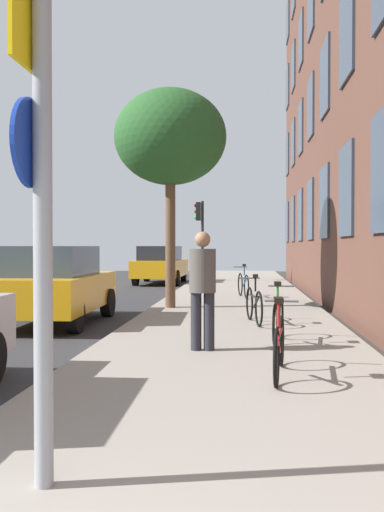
{
  "coord_description": "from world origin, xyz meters",
  "views": [
    {
      "loc": [
        1.28,
        -0.61,
        1.63
      ],
      "look_at": [
        0.18,
        11.52,
        1.41
      ],
      "focal_mm": 39.48,
      "sensor_mm": 36.0,
      "label": 1
    }
  ],
  "objects_px": {
    "bicycle_2": "(254,304)",
    "bicycle_3": "(243,284)",
    "traffic_light": "(200,226)",
    "bicycle_1": "(278,318)",
    "sign_post": "(39,167)",
    "car_1": "(52,284)",
    "tree_near": "(170,138)",
    "pedestrian_0": "(203,283)",
    "car_2": "(161,264)",
    "bicycle_0": "(279,345)"
  },
  "relations": [
    {
      "from": "tree_near",
      "to": "bicycle_2",
      "type": "distance_m",
      "value": 5.03
    },
    {
      "from": "bicycle_0",
      "to": "car_2",
      "type": "xyz_separation_m",
      "value": [
        -3.95,
        17.45,
        0.36
      ]
    },
    {
      "from": "bicycle_3",
      "to": "car_2",
      "type": "distance_m",
      "value": 8.18
    },
    {
      "from": "tree_near",
      "to": "pedestrian_0",
      "type": "distance_m",
      "value": 6.55
    },
    {
      "from": "bicycle_1",
      "to": "car_2",
      "type": "bearing_deg",
      "value": 105.13
    },
    {
      "from": "traffic_light",
      "to": "bicycle_3",
      "type": "bearing_deg",
      "value": -76.57
    },
    {
      "from": "traffic_light",
      "to": "tree_near",
      "type": "bearing_deg",
      "value": -89.54
    },
    {
      "from": "pedestrian_0",
      "to": "car_2",
      "type": "xyz_separation_m",
      "value": [
        -2.95,
        15.9,
        -0.26
      ]
    },
    {
      "from": "tree_near",
      "to": "bicycle_3",
      "type": "relative_size",
      "value": 3.15
    },
    {
      "from": "sign_post",
      "to": "bicycle_3",
      "type": "relative_size",
      "value": 2.1
    },
    {
      "from": "traffic_light",
      "to": "bicycle_1",
      "type": "height_order",
      "value": "traffic_light"
    },
    {
      "from": "bicycle_0",
      "to": "pedestrian_0",
      "type": "distance_m",
      "value": 1.95
    },
    {
      "from": "sign_post",
      "to": "bicycle_2",
      "type": "relative_size",
      "value": 2.13
    },
    {
      "from": "bicycle_1",
      "to": "bicycle_3",
      "type": "xyz_separation_m",
      "value": [
        -0.54,
        7.76,
        0.01
      ]
    },
    {
      "from": "bicycle_2",
      "to": "car_2",
      "type": "bearing_deg",
      "value": 106.16
    },
    {
      "from": "bicycle_2",
      "to": "bicycle_3",
      "type": "height_order",
      "value": "bicycle_3"
    },
    {
      "from": "bicycle_1",
      "to": "tree_near",
      "type": "bearing_deg",
      "value": 115.76
    },
    {
      "from": "bicycle_2",
      "to": "car_2",
      "type": "distance_m",
      "value": 13.49
    },
    {
      "from": "sign_post",
      "to": "traffic_light",
      "type": "height_order",
      "value": "sign_post"
    },
    {
      "from": "sign_post",
      "to": "bicycle_1",
      "type": "distance_m",
      "value": 5.99
    },
    {
      "from": "sign_post",
      "to": "bicycle_2",
      "type": "bearing_deg",
      "value": 78.97
    },
    {
      "from": "sign_post",
      "to": "bicycle_2",
      "type": "distance_m",
      "value": 7.94
    },
    {
      "from": "tree_near",
      "to": "bicycle_3",
      "type": "bearing_deg",
      "value": 58.56
    },
    {
      "from": "sign_post",
      "to": "bicycle_3",
      "type": "distance_m",
      "value": 13.38
    },
    {
      "from": "bicycle_3",
      "to": "bicycle_1",
      "type": "bearing_deg",
      "value": -86.02
    },
    {
      "from": "pedestrian_0",
      "to": "bicycle_2",
      "type": "bearing_deg",
      "value": 74.8
    },
    {
      "from": "bicycle_3",
      "to": "pedestrian_0",
      "type": "bearing_deg",
      "value": -93.99
    },
    {
      "from": "sign_post",
      "to": "car_1",
      "type": "relative_size",
      "value": 0.89
    },
    {
      "from": "bicycle_1",
      "to": "bicycle_3",
      "type": "height_order",
      "value": "bicycle_3"
    },
    {
      "from": "car_1",
      "to": "tree_near",
      "type": "bearing_deg",
      "value": 47.18
    },
    {
      "from": "bicycle_2",
      "to": "bicycle_3",
      "type": "xyz_separation_m",
      "value": [
        -0.2,
        5.59,
        0.01
      ]
    },
    {
      "from": "sign_post",
      "to": "pedestrian_0",
      "type": "distance_m",
      "value": 4.85
    },
    {
      "from": "bicycle_3",
      "to": "car_1",
      "type": "distance_m",
      "value": 6.62
    },
    {
      "from": "car_1",
      "to": "traffic_light",
      "type": "bearing_deg",
      "value": 80.95
    },
    {
      "from": "bicycle_0",
      "to": "bicycle_3",
      "type": "relative_size",
      "value": 1.02
    },
    {
      "from": "bicycle_2",
      "to": "pedestrian_0",
      "type": "height_order",
      "value": "pedestrian_0"
    },
    {
      "from": "bicycle_3",
      "to": "car_1",
      "type": "height_order",
      "value": "car_1"
    },
    {
      "from": "bicycle_0",
      "to": "bicycle_2",
      "type": "relative_size",
      "value": 1.03
    },
    {
      "from": "bicycle_0",
      "to": "bicycle_3",
      "type": "height_order",
      "value": "bicycle_3"
    },
    {
      "from": "sign_post",
      "to": "car_1",
      "type": "bearing_deg",
      "value": 108.7
    },
    {
      "from": "car_1",
      "to": "car_2",
      "type": "bearing_deg",
      "value": 88.09
    },
    {
      "from": "car_2",
      "to": "bicycle_0",
      "type": "bearing_deg",
      "value": -77.23
    },
    {
      "from": "bicycle_0",
      "to": "car_2",
      "type": "relative_size",
      "value": 0.4
    },
    {
      "from": "pedestrian_0",
      "to": "tree_near",
      "type": "bearing_deg",
      "value": 102.02
    },
    {
      "from": "bicycle_0",
      "to": "car_1",
      "type": "distance_m",
      "value": 6.51
    },
    {
      "from": "pedestrian_0",
      "to": "bicycle_3",
      "type": "bearing_deg",
      "value": 86.01
    },
    {
      "from": "traffic_light",
      "to": "car_1",
      "type": "height_order",
      "value": "traffic_light"
    },
    {
      "from": "car_1",
      "to": "pedestrian_0",
      "type": "bearing_deg",
      "value": -43.95
    },
    {
      "from": "bicycle_2",
      "to": "tree_near",
      "type": "bearing_deg",
      "value": 126.84
    },
    {
      "from": "bicycle_2",
      "to": "car_1",
      "type": "bearing_deg",
      "value": 175.77
    }
  ]
}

